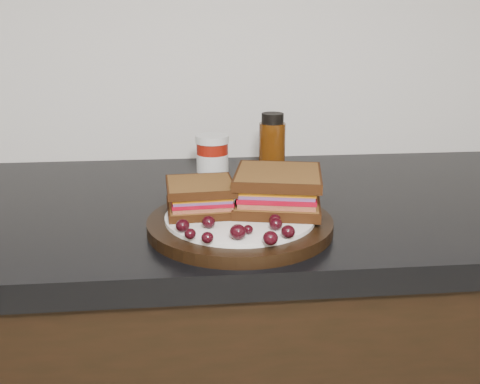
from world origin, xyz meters
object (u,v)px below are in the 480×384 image
Objects in this scene: plate at (240,224)px; sandwich_left at (201,197)px; oil_bottle at (272,150)px; condiment_jar at (212,159)px.

sandwich_left is (-0.06, 0.02, 0.04)m from plate.
plate is 2.02× the size of oil_bottle.
sandwich_left reaches higher than plate.
plate is at bearing -24.81° from sandwich_left.
plate is at bearing -83.47° from condiment_jar.
sandwich_left is at bearing -124.66° from oil_bottle.
plate is 2.77× the size of sandwich_left.
oil_bottle is at bearing -11.84° from condiment_jar.
plate is 0.26m from condiment_jar.
oil_bottle is (0.11, -0.02, 0.02)m from condiment_jar.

